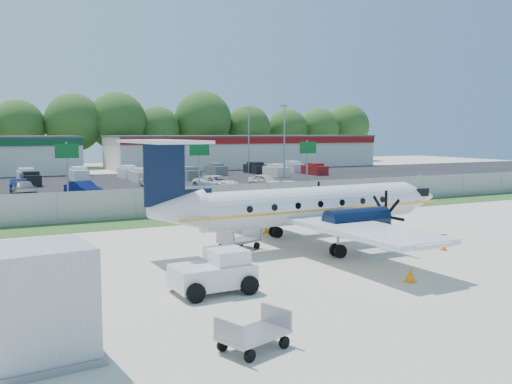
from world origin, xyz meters
name	(u,v)px	position (x,y,z in m)	size (l,w,h in m)	color
ground	(311,250)	(0.00, 0.00, 0.00)	(170.00, 170.00, 0.00)	beige
grass_verge	(216,217)	(0.00, 12.00, 0.01)	(170.00, 4.00, 0.02)	#2D561E
access_road	(182,205)	(0.00, 19.00, 0.01)	(170.00, 8.00, 0.02)	black
parking_lot	(119,184)	(0.00, 40.00, 0.01)	(170.00, 32.00, 0.02)	black
perimeter_fence	(205,200)	(0.00, 14.00, 1.00)	(120.00, 0.06, 1.99)	gray
building_east	(244,151)	(26.00, 61.98, 2.63)	(44.40, 12.40, 5.24)	silver
sign_left	(67,160)	(-8.00, 22.91, 3.61)	(1.80, 0.26, 5.00)	gray
sign_mid	(199,157)	(3.00, 22.91, 3.61)	(1.80, 0.26, 5.00)	gray
sign_right	(308,155)	(14.00, 22.91, 3.61)	(1.80, 0.26, 5.00)	gray
light_pole_ne	(284,136)	(20.00, 38.00, 5.23)	(0.90, 0.35, 9.09)	gray
light_pole_se	(249,136)	(20.00, 48.00, 5.23)	(0.90, 0.35, 9.09)	gray
tree_line	(71,167)	(0.00, 74.00, 0.00)	(112.00, 6.00, 14.00)	#295218
aircraft	(306,205)	(0.25, 0.87, 2.09)	(17.45, 17.23, 5.42)	silver
pushback_tug	(216,272)	(-7.02, -4.73, 0.74)	(2.91, 2.12, 1.54)	silver
baggage_cart_near	(239,240)	(-3.13, 1.63, 0.48)	(2.28, 1.81, 1.04)	gray
baggage_cart_far	(254,333)	(-8.27, -10.30, 0.45)	(2.12, 1.65, 0.98)	gray
service_container	(39,307)	(-13.38, -8.42, 1.37)	(2.89, 2.89, 2.94)	#BABDC1
cone_nose	(444,246)	(5.78, -2.98, 0.22)	(0.33, 0.33, 0.47)	orange
cone_port_wing	(410,275)	(0.19, -6.85, 0.28)	(0.41, 0.41, 0.58)	orange
cone_starboard_wing	(266,229)	(0.19, 5.08, 0.25)	(0.37, 0.37, 0.52)	orange
road_car_mid	(285,197)	(10.31, 20.74, 0.00)	(2.39, 5.19, 1.44)	silver
road_car_east	(427,192)	(24.75, 18.19, 0.00)	(1.64, 4.70, 1.55)	silver
parked_car_a	(25,198)	(-10.65, 29.90, 0.00)	(1.87, 4.64, 1.58)	#595B5E
parked_car_b	(84,198)	(-5.93, 28.18, 0.00)	(1.56, 4.46, 1.47)	navy
parked_car_c	(160,193)	(1.22, 28.71, 0.00)	(2.15, 5.29, 1.53)	silver
parked_car_d	(216,190)	(7.02, 28.73, 0.00)	(2.45, 5.31, 1.48)	silver
parked_car_e	(265,188)	(12.72, 29.11, 0.00)	(1.65, 4.11, 1.40)	beige
parked_car_f	(20,192)	(-10.62, 35.72, 0.00)	(1.39, 4.00, 1.32)	navy
parked_car_g	(152,187)	(2.24, 34.91, 0.00)	(1.78, 4.42, 1.50)	silver
far_parking_rows	(109,181)	(0.00, 45.00, 0.00)	(56.00, 10.00, 1.60)	gray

